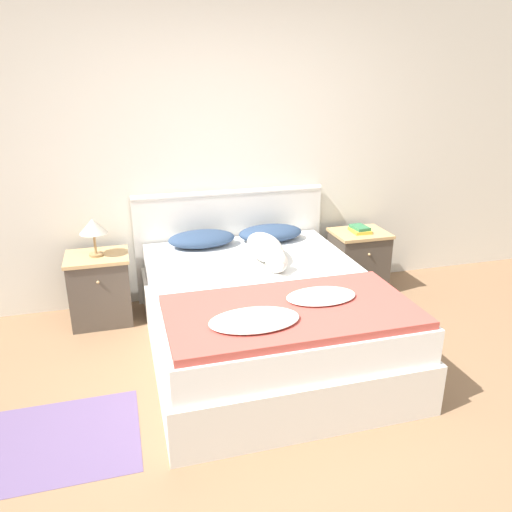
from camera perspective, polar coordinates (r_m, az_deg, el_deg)
name	(u,v)px	position (r m, az deg, el deg)	size (l,w,h in m)	color
ground_plane	(300,441)	(2.98, 5.10, -20.33)	(16.00, 16.00, 0.00)	#896647
wall_back	(218,154)	(4.37, -4.37, 11.50)	(9.00, 0.06, 2.55)	silver
bed	(264,315)	(3.65, 0.88, -6.79)	(1.61, 2.05, 0.56)	silver
headboard	(231,241)	(4.50, -2.90, 1.73)	(1.69, 0.06, 0.98)	silver
nightstand_left	(100,288)	(4.25, -17.37, -3.55)	(0.49, 0.42, 0.57)	#4C4238
nightstand_right	(358,261)	(4.72, 11.57, -0.58)	(0.49, 0.42, 0.57)	#4C4238
pillow_left	(202,239)	(4.18, -6.22, 1.96)	(0.56, 0.33, 0.13)	navy
pillow_right	(271,233)	(4.31, 1.67, 2.65)	(0.56, 0.33, 0.13)	navy
quilt	(290,311)	(3.00, 3.88, -6.30)	(1.50, 0.80, 0.09)	#BC4C42
dog	(267,249)	(3.85, 1.22, 0.77)	(0.25, 0.77, 0.18)	silver
book_stack	(360,229)	(4.62, 11.79, 3.01)	(0.16, 0.20, 0.05)	gold
table_lamp	(93,228)	(4.06, -18.13, 3.11)	(0.21, 0.21, 0.30)	#9E7A4C
rug	(29,446)	(3.20, -24.50, -19.13)	(1.19, 0.73, 0.00)	#604C75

